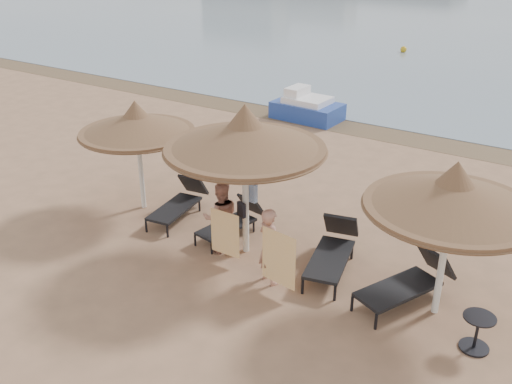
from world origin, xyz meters
TOP-DOWN VIEW (x-y plane):
  - ground at (0.00, 0.00)m, footprint 160.00×160.00m
  - wet_sand_strip at (0.00, 9.40)m, footprint 200.00×1.60m
  - palapa_left at (-3.35, 0.81)m, footprint 2.78×2.78m
  - palapa_center at (-0.01, 0.41)m, footprint 3.32×3.32m
  - palapa_right at (4.10, 0.45)m, footprint 3.00×3.00m
  - lounger_far_left at (-2.26, 0.93)m, footprint 0.89×1.99m
  - lounger_near_left at (-0.65, 0.88)m, footprint 0.88×1.84m
  - lounger_near_right at (1.85, 0.82)m, footprint 1.13×2.20m
  - lounger_far_right at (3.55, 0.54)m, footprint 1.48×2.16m
  - side_table at (4.95, -0.19)m, footprint 0.53×0.53m
  - person_left at (-0.46, 0.14)m, footprint 1.01×0.98m
  - person_right at (1.02, -0.33)m, footprint 1.01×0.85m
  - towel_left at (-0.11, -0.21)m, footprint 0.71×0.03m
  - towel_right at (1.37, -0.58)m, footprint 0.79×0.14m
  - bag_patterned at (-0.01, 0.59)m, footprint 0.33×0.15m
  - bag_dark at (-0.01, 0.25)m, footprint 0.23×0.15m
  - pedal_boat at (-3.29, 9.40)m, footprint 2.52×1.58m
  - buoy_left at (-4.37, 23.01)m, footprint 0.35×0.35m

SIDE VIEW (x-z plane):
  - ground at x=0.00m, z-range 0.00..0.00m
  - wet_sand_strip at x=0.00m, z-range 0.00..0.01m
  - buoy_left at x=-4.37m, z-range 0.00..0.35m
  - side_table at x=4.95m, z-range -0.02..0.63m
  - lounger_near_left at x=-0.65m, z-range -0.04..0.75m
  - lounger_far_left at x=-2.26m, z-range -0.04..0.82m
  - lounger_far_right at x=3.55m, z-range -0.05..0.88m
  - pedal_boat at x=-3.29m, z-range -0.15..0.99m
  - lounger_near_right at x=1.85m, z-range -0.05..0.89m
  - towel_left at x=-0.11m, z-range 0.19..1.19m
  - towel_right at x=1.37m, z-range 0.21..1.33m
  - person_left at x=-0.46m, z-range 0.00..1.86m
  - person_right at x=1.02m, z-range 0.00..1.86m
  - bag_dark at x=-0.01m, z-range 0.91..1.22m
  - bag_patterned at x=-0.01m, z-range 1.13..1.53m
  - palapa_left at x=-3.35m, z-range 0.82..3.57m
  - palapa_right at x=4.10m, z-range 0.88..3.85m
  - palapa_center at x=-0.01m, z-range 0.98..4.27m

